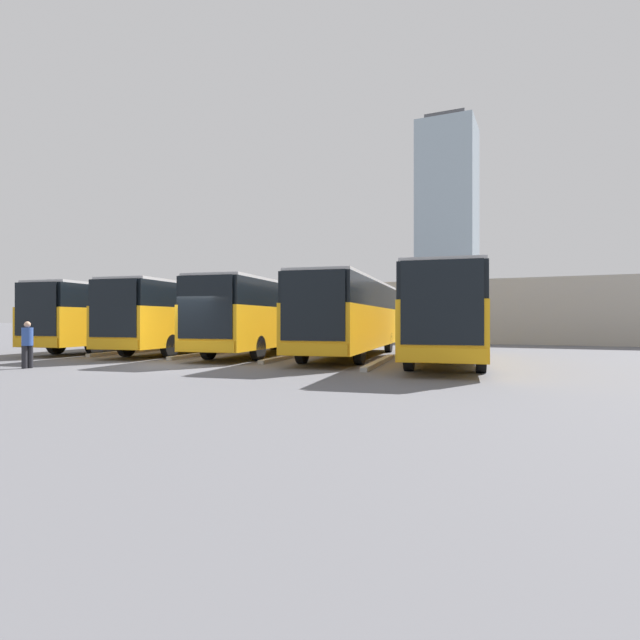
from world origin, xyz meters
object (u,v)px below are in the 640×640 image
bus_3 (192,315)px  bus_4 (126,316)px  bus_1 (352,314)px  bus_2 (267,315)px  bus_0 (448,313)px  pedestrian (27,343)px

bus_3 → bus_4: same height
bus_1 → bus_3: bearing=-7.8°
bus_2 → bus_3: size_ratio=1.00×
bus_0 → bus_2: 8.75m
bus_2 → bus_3: bearing=-6.2°
bus_0 → bus_2: (8.68, -1.10, 0.00)m
bus_0 → bus_4: size_ratio=1.00×
bus_1 → bus_2: same height
bus_2 → bus_4: 8.69m
bus_2 → pedestrian: bus_2 is taller
bus_1 → pedestrian: size_ratio=7.75×
bus_0 → pedestrian: size_ratio=7.75×
pedestrian → bus_0: bearing=-51.1°
bus_0 → bus_2: bearing=-15.7°
bus_0 → pedestrian: 15.03m
bus_4 → pedestrian: (-4.88, 9.11, -1.03)m
bus_1 → bus_2: (4.34, -0.07, 0.00)m
bus_0 → bus_3: same height
bus_0 → bus_1: bearing=-21.8°
bus_3 → bus_2: bearing=173.8°
bus_3 → bus_4: bearing=-6.8°
bus_2 → bus_1: bearing=170.6°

